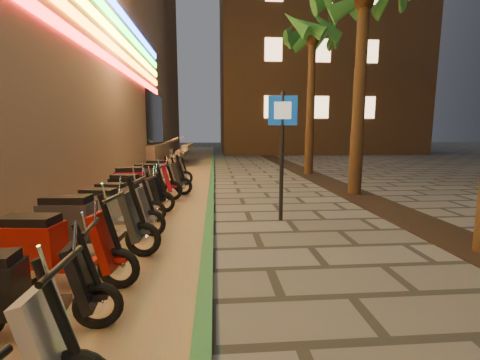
{
  "coord_description": "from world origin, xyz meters",
  "views": [
    {
      "loc": [
        -0.76,
        -2.62,
        1.93
      ],
      "look_at": [
        -0.38,
        2.26,
        1.2
      ],
      "focal_mm": 24.0,
      "sensor_mm": 36.0,
      "label": 1
    }
  ],
  "objects": [
    {
      "name": "ground",
      "position": [
        0.0,
        0.0,
        0.0
      ],
      "size": [
        120.0,
        120.0,
        0.0
      ],
      "primitive_type": "plane",
      "color": "#474442",
      "rests_on": "ground"
    },
    {
      "name": "parking_strip",
      "position": [
        -2.6,
        10.0,
        0.01
      ],
      "size": [
        3.4,
        60.0,
        0.01
      ],
      "primitive_type": "cube",
      "color": "#8C7251",
      "rests_on": "ground"
    },
    {
      "name": "green_curb",
      "position": [
        -0.9,
        10.0,
        0.05
      ],
      "size": [
        0.18,
        60.0,
        0.1
      ],
      "primitive_type": "cube",
      "color": "#246033",
      "rests_on": "ground"
    },
    {
      "name": "planting_strip",
      "position": [
        3.6,
        5.0,
        0.01
      ],
      "size": [
        1.2,
        40.0,
        0.02
      ],
      "primitive_type": "cube",
      "color": "black",
      "rests_on": "ground"
    },
    {
      "name": "apartment_block",
      "position": [
        9.0,
        32.0,
        12.5
      ],
      "size": [
        18.0,
        16.06,
        25.0
      ],
      "color": "brown",
      "rests_on": "ground"
    },
    {
      "name": "palm_c",
      "position": [
        3.6,
        7.0,
        5.73
      ],
      "size": [
        2.97,
        3.02,
        6.91
      ],
      "color": "#472D19",
      "rests_on": "ground"
    },
    {
      "name": "palm_d",
      "position": [
        3.6,
        12.0,
        5.94
      ],
      "size": [
        2.97,
        3.02,
        7.16
      ],
      "color": "#472D19",
      "rests_on": "ground"
    },
    {
      "name": "pedestrian_sign",
      "position": [
        0.67,
        4.19,
        1.8
      ],
      "size": [
        0.61,
        0.14,
        2.77
      ],
      "rotation": [
        0.0,
        0.0,
        -0.17
      ],
      "color": "black",
      "rests_on": "ground"
    },
    {
      "name": "scooter_4",
      "position": [
        -2.65,
        0.33,
        0.47
      ],
      "size": [
        1.55,
        0.59,
        1.09
      ],
      "rotation": [
        0.0,
        0.0,
        0.11
      ],
      "color": "black",
      "rests_on": "ground"
    },
    {
      "name": "scooter_5",
      "position": [
        -2.77,
        1.32,
        0.52
      ],
      "size": [
        1.71,
        0.64,
        1.2
      ],
      "rotation": [
        0.0,
        0.0,
        -0.11
      ],
      "color": "black",
      "rests_on": "ground"
    },
    {
      "name": "scooter_6",
      "position": [
        -2.75,
        2.32,
        0.55
      ],
      "size": [
        1.8,
        0.63,
        1.27
      ],
      "rotation": [
        0.0,
        0.0,
        -0.06
      ],
      "color": "black",
      "rests_on": "ground"
    },
    {
      "name": "scooter_7",
      "position": [
        -2.7,
        3.41,
        0.5
      ],
      "size": [
        1.64,
        0.71,
        1.15
      ],
      "rotation": [
        0.0,
        0.0,
        -0.18
      ],
      "color": "black",
      "rests_on": "ground"
    },
    {
      "name": "scooter_8",
      "position": [
        -2.78,
        4.35,
        0.48
      ],
      "size": [
        1.56,
        0.67,
        1.09
      ],
      "rotation": [
        0.0,
        0.0,
        -0.17
      ],
      "color": "black",
      "rests_on": "ground"
    },
    {
      "name": "scooter_9",
      "position": [
        -2.75,
        5.33,
        0.51
      ],
      "size": [
        1.66,
        0.84,
        1.17
      ],
      "rotation": [
        0.0,
        0.0,
        -0.27
      ],
      "color": "black",
      "rests_on": "ground"
    },
    {
      "name": "scooter_10",
      "position": [
        -2.83,
        6.29,
        0.56
      ],
      "size": [
        1.83,
        0.82,
        1.29
      ],
      "rotation": [
        0.0,
        0.0,
        0.2
      ],
      "color": "black",
      "rests_on": "ground"
    },
    {
      "name": "scooter_11",
      "position": [
        -2.59,
        7.34,
        0.55
      ],
      "size": [
        1.79,
        0.64,
        1.26
      ],
      "rotation": [
        0.0,
        0.0,
        -0.08
      ],
      "color": "black",
      "rests_on": "ground"
    },
    {
      "name": "scooter_12",
      "position": [
        -2.8,
        8.25,
        0.49
      ],
      "size": [
        1.6,
        0.56,
        1.12
      ],
      "rotation": [
        0.0,
        0.0,
        -0.07
      ],
      "color": "black",
      "rests_on": "ground"
    },
    {
      "name": "scooter_13",
      "position": [
        -2.66,
        9.24,
        0.52
      ],
      "size": [
        1.68,
        0.59,
        1.19
      ],
      "rotation": [
        0.0,
        0.0,
        -0.01
      ],
      "color": "black",
      "rests_on": "ground"
    }
  ]
}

